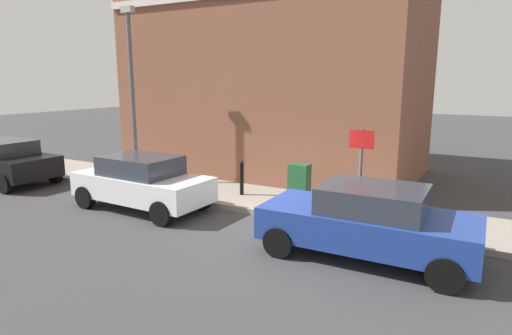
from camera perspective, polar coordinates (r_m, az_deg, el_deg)
ground at (r=10.51m, az=3.24°, el=-8.39°), size 80.00×80.00×0.00m
sidewalk at (r=15.40m, az=-13.74°, el=-1.92°), size 2.44×30.00×0.15m
corner_building at (r=17.04m, az=2.89°, el=15.82°), size 6.32×10.60×9.69m
car_blue at (r=9.07m, az=14.64°, el=-6.87°), size 1.98×4.27×1.51m
car_white at (r=12.43m, az=-14.87°, el=-1.84°), size 1.90×4.04×1.51m
car_black at (r=17.55m, az=-30.43°, el=0.78°), size 2.04×4.21×1.49m
utility_cabinet at (r=12.04m, az=5.74°, el=-2.44°), size 0.46×0.61×1.15m
bollard_near_cabinet at (r=12.99m, az=-1.91°, el=-1.24°), size 0.14×0.14×1.04m
bollard_far_kerb at (r=13.19m, az=-10.07°, el=-1.21°), size 0.14×0.14×1.04m
street_sign at (r=10.58m, az=13.71°, el=0.76°), size 0.08×0.60×2.30m
lamppost at (r=15.03m, az=-16.09°, el=10.07°), size 0.20×0.44×5.72m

